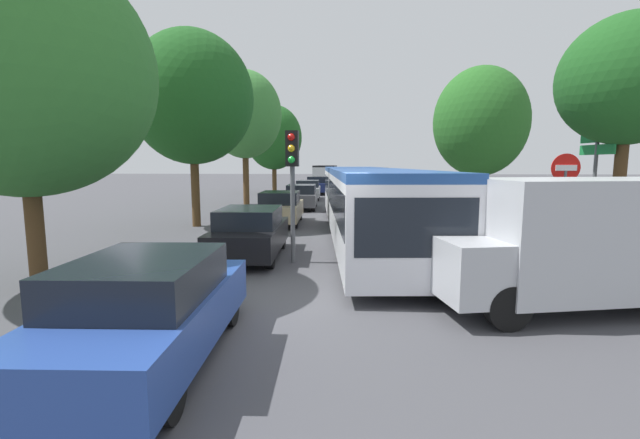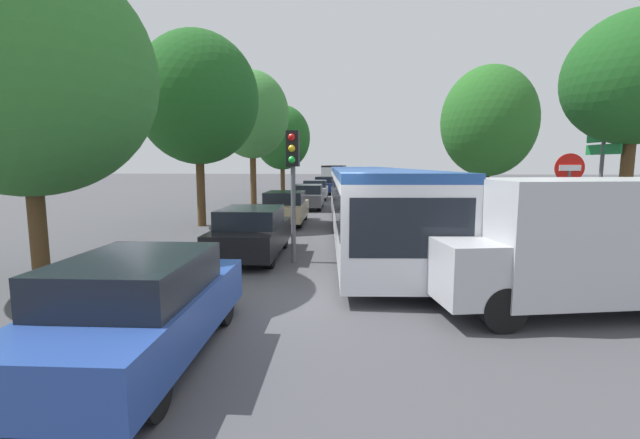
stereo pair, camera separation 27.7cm
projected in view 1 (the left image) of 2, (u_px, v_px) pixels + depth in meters
ground_plane at (298, 308)px, 7.67m from camera, size 200.00×200.00×0.00m
articulated_bus at (364, 197)px, 15.32m from camera, size 3.60×16.33×2.41m
city_bus_rear at (326, 174)px, 52.72m from camera, size 2.48×10.97×2.36m
queued_car_blue at (148, 310)px, 5.48m from camera, size 1.86×4.10×1.41m
queued_car_black at (250, 233)px, 11.71m from camera, size 1.82×4.02×1.38m
queued_car_tan at (280, 208)px, 18.26m from camera, size 1.84×4.06×1.39m
queued_car_graphite at (302, 197)px, 24.36m from camera, size 1.84×4.06×1.39m
queued_car_silver at (308, 190)px, 30.84m from camera, size 1.84×4.05×1.39m
queued_car_navy at (318, 185)px, 36.35m from camera, size 1.98×4.37×1.50m
white_van at (581, 239)px, 7.57m from camera, size 5.28×2.89×2.31m
traffic_light at (292, 167)px, 10.88m from camera, size 0.33×0.36×3.40m
no_entry_sign at (564, 192)px, 10.60m from camera, size 0.70×0.08×2.82m
direction_sign_post at (596, 164)px, 11.96m from camera, size 0.21×1.40×3.60m
tree_left_near at (25, 79)px, 8.50m from camera, size 5.09×5.09×6.86m
tree_left_mid at (190, 101)px, 16.96m from camera, size 4.88×4.88×7.81m
tree_left_far at (246, 117)px, 26.62m from camera, size 4.61×4.61×8.33m
tree_left_distant at (274, 138)px, 37.06m from camera, size 4.85×4.85×7.61m
tree_right_near at (628, 84)px, 11.18m from camera, size 3.47×3.47×6.42m
tree_right_mid at (481, 122)px, 23.37m from camera, size 5.07×5.07×7.81m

